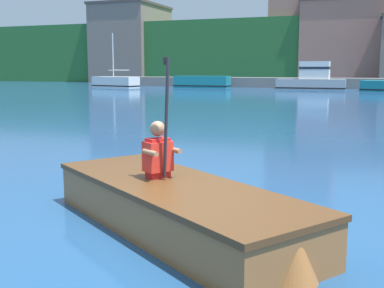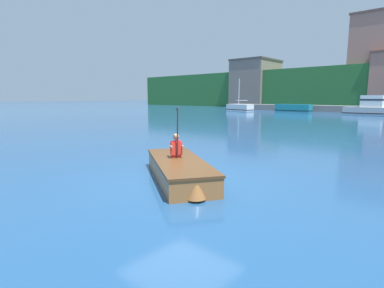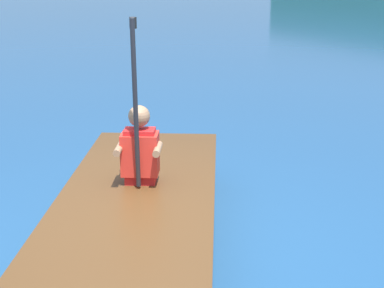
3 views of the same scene
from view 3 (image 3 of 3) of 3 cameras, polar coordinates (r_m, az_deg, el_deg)
ground_plane at (r=4.56m, az=-5.12°, el=-11.68°), size 300.00×300.00×0.00m
rowboat_foreground at (r=4.47m, az=-5.57°, el=-8.22°), size 3.60×2.96×0.51m
person_paddler at (r=4.64m, az=-5.08°, el=-0.41°), size 0.45×0.45×1.32m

